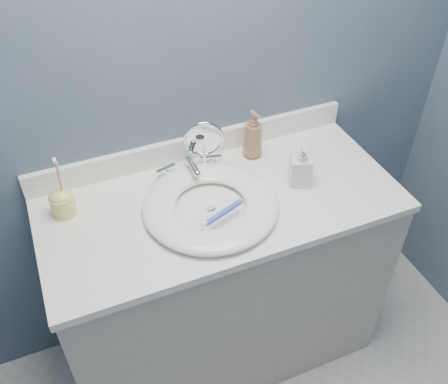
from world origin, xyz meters
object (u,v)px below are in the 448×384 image
makeup_mirror (204,145)px  toothbrush_holder (62,202)px  soap_bottle_clear (301,164)px  soap_bottle_amber (253,134)px

makeup_mirror → toothbrush_holder: (-0.50, -0.03, -0.06)m
makeup_mirror → toothbrush_holder: 0.51m
soap_bottle_clear → toothbrush_holder: toothbrush_holder is taller
makeup_mirror → soap_bottle_clear: bearing=-18.0°
makeup_mirror → soap_bottle_clear: size_ratio=1.32×
soap_bottle_clear → soap_bottle_amber: bearing=134.9°
soap_bottle_clear → toothbrush_holder: size_ratio=0.71×
soap_bottle_clear → toothbrush_holder: bearing=-168.9°
soap_bottle_amber → toothbrush_holder: (-0.70, -0.05, -0.04)m
makeup_mirror → soap_bottle_amber: makeup_mirror is taller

